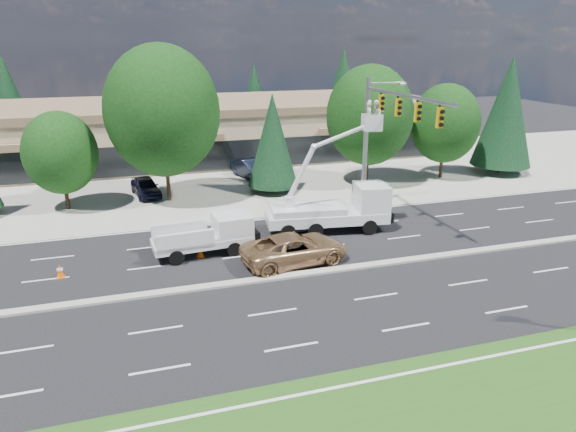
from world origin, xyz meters
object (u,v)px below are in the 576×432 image
object	(u,v)px
signal_mast	(382,127)
bucket_truck	(339,203)
minivan	(295,249)
utility_pickup	(210,238)

from	to	relation	value
signal_mast	bucket_truck	distance (m)	5.66
bucket_truck	minivan	bearing A→B (deg)	-128.82
bucket_truck	minivan	size ratio (longest dim) A/B	1.39
utility_pickup	signal_mast	bearing A→B (deg)	8.75
signal_mast	minivan	xyz separation A→B (m)	(-7.49, -5.46, -5.26)
signal_mast	minivan	size ratio (longest dim) A/B	1.77
signal_mast	utility_pickup	world-z (taller)	signal_mast
utility_pickup	minivan	distance (m)	4.91
signal_mast	utility_pickup	distance (m)	13.04
signal_mast	minivan	distance (m)	10.66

